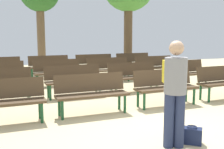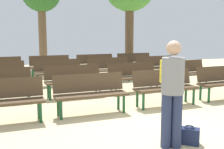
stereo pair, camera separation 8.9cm
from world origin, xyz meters
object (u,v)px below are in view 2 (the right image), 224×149
bench_r0_c3 (224,80)px  bench_r2_c1 (58,70)px  bench_r1_c2 (133,75)px  visitor_with_backpack (172,88)px  bench_r1_c1 (73,79)px  bench_r3_c3 (135,61)px  bench_r2_c3 (156,66)px  bench_r2_c2 (109,68)px  bench_r3_c2 (96,63)px  bench_r0_c2 (165,85)px  bench_r0_c0 (2,98)px  bench_r1_c3 (185,72)px  bench_r0_c1 (90,91)px  bench_r3_c1 (50,65)px  handbag (189,136)px  bench_r3_c0 (0,67)px

bench_r0_c3 → bench_r2_c1: size_ratio=1.00×
bench_r1_c2 → visitor_with_backpack: visitor_with_backpack is taller
bench_r1_c1 → bench_r1_c2: bearing=0.8°
bench_r3_c3 → bench_r2_c3: bearing=-88.7°
bench_r2_c2 → bench_r3_c2: bearing=86.3°
bench_r0_c2 → bench_r1_c1: size_ratio=1.00×
bench_r3_c2 → bench_r0_c0: bearing=-124.0°
bench_r1_c3 → bench_r3_c3: size_ratio=1.01×
bench_r0_c1 → bench_r3_c1: (-0.38, 5.54, 0.00)m
bench_r2_c3 → bench_r1_c2: bearing=-134.6°
bench_r0_c1 → bench_r2_c2: (1.61, 3.86, 0.00)m
bench_r0_c1 → bench_r2_c1: (-0.27, 3.71, 0.00)m
bench_r1_c3 → bench_r1_c1: bearing=178.7°
bench_r1_c1 → bench_r1_c3: bearing=-0.1°
bench_r0_c0 → bench_r1_c2: same height
bench_r0_c2 → bench_r3_c1: same height
bench_r0_c2 → bench_r2_c3: bearing=62.9°
bench_r0_c1 → bench_r0_c3: size_ratio=0.99×
bench_r1_c2 → bench_r2_c3: same height
bench_r0_c0 → bench_r3_c2: size_ratio=1.00×
bench_r2_c1 → bench_r3_c1: same height
bench_r0_c3 → bench_r1_c2: 2.58m
bench_r3_c1 → handbag: bench_r3_c1 is taller
bench_r2_c2 → handbag: size_ratio=4.51×
bench_r2_c2 → bench_r3_c0: bearing=153.3°
bench_r0_c0 → bench_r2_c2: bearing=46.3°
bench_r1_c1 → bench_r3_c0: same height
bench_r0_c0 → bench_r0_c2: size_ratio=1.00×
bench_r0_c2 → bench_r1_c1: bearing=136.2°
bench_r0_c3 → bench_r1_c3: 1.79m
bench_r3_c0 → handbag: 8.25m
bench_r2_c2 → bench_r1_c2: bearing=-89.4°
bench_r1_c1 → bench_r2_c2: size_ratio=1.00×
bench_r0_c3 → bench_r2_c3: 3.68m
bench_r0_c0 → visitor_with_backpack: (2.58, -2.01, 0.43)m
bench_r3_c1 → handbag: 7.85m
bench_r2_c2 → handbag: 6.06m
bench_r3_c1 → bench_r2_c1: bearing=-90.8°
handbag → bench_r0_c1: bearing=117.1°
bench_r2_c2 → bench_r3_c3: bearing=41.7°
bench_r0_c1 → bench_r2_c1: size_ratio=1.00×
bench_r2_c2 → bench_r3_c2: same height
bench_r2_c2 → bench_r3_c0: 4.15m
bench_r3_c1 → bench_r3_c3: bearing=0.1°
bench_r0_c3 → visitor_with_backpack: visitor_with_backpack is taller
bench_r0_c2 → visitor_with_backpack: 2.62m
bench_r1_c2 → bench_r1_c3: bearing=-2.7°
bench_r0_c1 → bench_r2_c3: size_ratio=1.00×
bench_r1_c3 → bench_r2_c1: same height
bench_r1_c1 → bench_r3_c1: (-0.32, 3.72, 0.00)m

